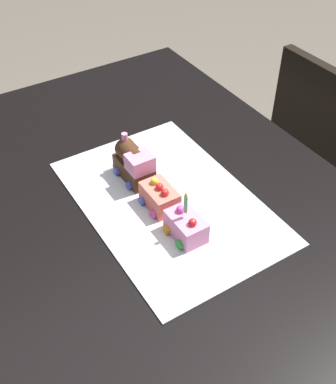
{
  "coord_description": "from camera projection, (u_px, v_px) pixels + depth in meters",
  "views": [
    {
      "loc": [
        0.81,
        -0.44,
        1.59
      ],
      "look_at": [
        0.05,
        0.03,
        0.77
      ],
      "focal_mm": 45.37,
      "sensor_mm": 36.0,
      "label": 1
    }
  ],
  "objects": [
    {
      "name": "birthday_candle",
      "position": [
        186.0,
        202.0,
        1.08
      ],
      "size": [
        0.01,
        0.01,
        0.06
      ],
      "color": "#66D872",
      "rests_on": "cake_car_tanker_bubblegum"
    },
    {
      "name": "dining_table",
      "position": [
        149.0,
        225.0,
        1.33
      ],
      "size": [
        1.4,
        1.0,
        0.74
      ],
      "color": "black",
      "rests_on": "ground"
    },
    {
      "name": "cake_car_tanker_bubblegum",
      "position": [
        186.0,
        226.0,
        1.13
      ],
      "size": [
        0.1,
        0.08,
        0.07
      ],
      "color": "pink",
      "rests_on": "cake_board"
    },
    {
      "name": "cake_car_gondola_coral",
      "position": [
        160.0,
        197.0,
        1.2
      ],
      "size": [
        0.1,
        0.08,
        0.07
      ],
      "color": "#F27260",
      "rests_on": "cake_board"
    },
    {
      "name": "chair",
      "position": [
        330.0,
        155.0,
        1.81
      ],
      "size": [
        0.41,
        0.41,
        0.86
      ],
      "rotation": [
        0.0,
        0.0,
        3.16
      ],
      "color": "black",
      "rests_on": "ground"
    },
    {
      "name": "ground_plane",
      "position": [
        153.0,
        346.0,
        1.75
      ],
      "size": [
        8.0,
        8.0,
        0.0
      ],
      "primitive_type": "plane",
      "color": "#6B6054"
    },
    {
      "name": "cake_board",
      "position": [
        168.0,
        201.0,
        1.24
      ],
      "size": [
        0.6,
        0.4,
        0.0
      ],
      "primitive_type": "cube",
      "color": "silver",
      "rests_on": "dining_table"
    },
    {
      "name": "cake_locomotive",
      "position": [
        134.0,
        164.0,
        1.27
      ],
      "size": [
        0.14,
        0.08,
        0.12
      ],
      "color": "#472816",
      "rests_on": "cake_board"
    }
  ]
}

